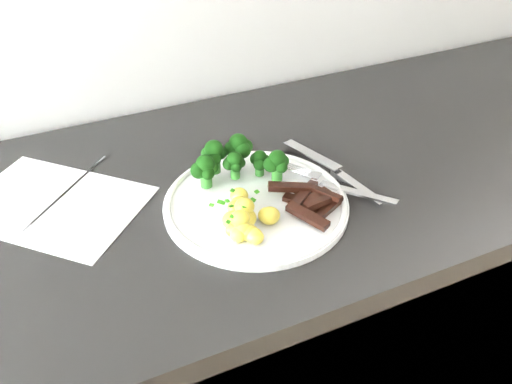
{
  "coord_description": "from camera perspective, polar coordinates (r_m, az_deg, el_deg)",
  "views": [
    {
      "loc": [
        -0.12,
        0.97,
        1.48
      ],
      "look_at": [
        0.17,
        1.59,
        0.97
      ],
      "focal_mm": 38.29,
      "sensor_mm": 36.0,
      "label": 1
    }
  ],
  "objects": [
    {
      "name": "knife",
      "position": [
        0.94,
        9.15,
        1.45
      ],
      "size": [
        0.07,
        0.23,
        0.03
      ],
      "color": "silver",
      "rests_on": "plate"
    },
    {
      "name": "counter",
      "position": [
        1.25,
        -3.09,
        -17.49
      ],
      "size": [
        2.5,
        0.63,
        0.94
      ],
      "color": "black",
      "rests_on": "ground"
    },
    {
      "name": "broccoli",
      "position": [
        0.9,
        -2.06,
        3.54
      ],
      "size": [
        0.16,
        0.1,
        0.07
      ],
      "color": "#2A6B21",
      "rests_on": "plate"
    },
    {
      "name": "beef_strips",
      "position": [
        0.86,
        5.61,
        -0.85
      ],
      "size": [
        0.11,
        0.13,
        0.03
      ],
      "color": "black",
      "rests_on": "plate"
    },
    {
      "name": "potatoes",
      "position": [
        0.81,
        -1.16,
        -2.77
      ],
      "size": [
        0.1,
        0.12,
        0.04
      ],
      "color": "#F7E058",
      "rests_on": "plate"
    },
    {
      "name": "plate",
      "position": [
        0.87,
        0.0,
        -1.14
      ],
      "size": [
        0.3,
        0.3,
        0.02
      ],
      "color": "white",
      "rests_on": "counter"
    },
    {
      "name": "recipe_paper",
      "position": [
        0.94,
        -20.43,
        -1.2
      ],
      "size": [
        0.34,
        0.34,
        0.0
      ],
      "color": "white",
      "rests_on": "counter"
    },
    {
      "name": "fork",
      "position": [
        0.9,
        8.95,
        0.56
      ],
      "size": [
        0.12,
        0.18,
        0.02
      ],
      "color": "silver",
      "rests_on": "plate"
    }
  ]
}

